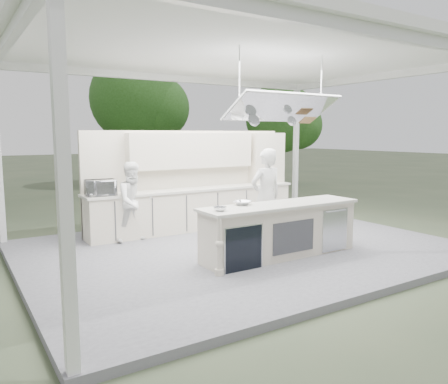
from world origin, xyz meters
TOP-DOWN VIEW (x-y plane):
  - ground at (0.00, 0.00)m, footprint 90.00×90.00m
  - stage_deck at (0.00, 0.00)m, footprint 8.00×6.00m
  - tent at (0.00, -0.01)m, footprint 8.20×6.20m
  - demo_island at (0.18, -0.91)m, footprint 3.10×0.79m
  - back_counter at (0.00, 1.90)m, footprint 5.08×0.72m
  - back_wall_unit at (0.44, 2.11)m, footprint 5.05×0.48m
  - tree_cluster at (-0.16, 9.77)m, footprint 19.55×9.40m
  - head_chef at (0.53, -0.04)m, footprint 0.70×0.47m
  - sous_chef at (-1.61, 1.55)m, footprint 0.88×0.74m
  - toaster_oven at (-2.20, 1.82)m, footprint 0.60×0.43m
  - bowl_large at (-0.45, -0.65)m, footprint 0.38×0.38m
  - bowl_small at (-1.10, -0.95)m, footprint 0.26×0.26m

SIDE VIEW (x-z plane):
  - ground at x=0.00m, z-range 0.00..0.00m
  - stage_deck at x=0.00m, z-range 0.00..0.12m
  - demo_island at x=0.18m, z-range 0.12..1.07m
  - back_counter at x=0.00m, z-range 0.12..1.07m
  - sous_chef at x=-1.61m, z-range 0.12..1.74m
  - head_chef at x=0.53m, z-range 0.12..2.02m
  - bowl_small at x=-1.10m, z-range 1.07..1.14m
  - bowl_large at x=-0.45m, z-range 1.07..1.14m
  - toaster_oven at x=-2.20m, z-range 1.07..1.39m
  - back_wall_unit at x=0.44m, z-range 0.45..2.70m
  - tree_cluster at x=-0.16m, z-range 0.36..6.21m
  - tent at x=0.00m, z-range 1.78..5.64m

